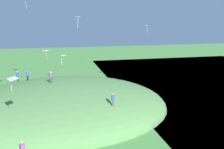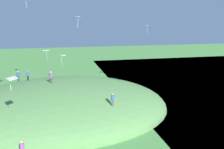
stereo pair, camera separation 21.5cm
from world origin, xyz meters
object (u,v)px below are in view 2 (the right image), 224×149
person_near_shore (51,76)px  person_walking_path (18,75)px  person_watching_kites (22,147)px  kite_1 (63,56)px  kite_7 (27,0)px  kite_11 (46,51)px  kite_6 (12,79)px  mooring_post (135,106)px  person_on_hilltop (28,74)px  person_with_child (113,98)px  kite_3 (77,18)px  kite_10 (146,26)px

person_near_shore → person_walking_path: 9.39m
person_watching_kites → kite_1: bearing=-164.8°
kite_7 → kite_11: size_ratio=0.92×
person_near_shore → kite_1: kite_1 is taller
kite_6 → kite_7: (0.10, -19.54, 8.47)m
kite_6 → mooring_post: bearing=-148.8°
person_on_hilltop → mooring_post: size_ratio=1.34×
person_with_child → kite_3: (3.37, -8.09, 9.75)m
kite_1 → kite_11: (2.64, -11.76, -0.77)m
person_with_child → kite_1: 8.56m
person_watching_kites → kite_1: size_ratio=1.32×
kite_3 → kite_11: kite_3 is taller
kite_1 → kite_11: 12.07m
person_near_shore → kite_1: size_ratio=1.35×
person_watching_kites → kite_1: kite_1 is taller
person_watching_kites → kite_1: 12.62m
kite_7 → mooring_post: bearing=145.8°
person_walking_path → kite_11: 6.38m
person_on_hilltop → kite_3: (-8.00, 5.33, 9.14)m
person_watching_kites → kite_11: size_ratio=1.00×
person_near_shore → kite_11: 7.79m
person_on_hilltop → kite_6: kite_6 is taller
person_on_hilltop → person_with_child: 17.60m
person_walking_path → kite_11: (-4.91, 0.09, 4.08)m
kite_1 → kite_7: bearing=-65.3°
person_on_hilltop → kite_11: 5.21m
kite_3 → kite_7: bearing=-43.7°
person_near_shore → kite_7: kite_7 is taller
kite_6 → kite_11: 20.37m
kite_3 → mooring_post: kite_3 is taller
person_watching_kites → kite_10: 29.00m
person_on_hilltop → kite_1: kite_1 is taller
person_with_child → mooring_post: (-4.46, -4.81, -3.14)m
person_near_shore → kite_3: (-4.12, 0.57, 8.48)m
person_with_child → kite_10: bearing=-112.6°
person_watching_kites → kite_3: kite_3 is taller
person_with_child → kite_6: (10.68, 4.37, 4.13)m
kite_7 → kite_10: (-19.94, 1.61, -4.22)m
person_watching_kites → kite_6: (0.44, -0.58, 6.80)m
kite_7 → kite_6: bearing=90.3°
kite_1 → kite_3: kite_3 is taller
kite_11 → person_near_shore: bearing=96.9°
kite_11 → person_on_hilltop: bearing=39.1°
kite_3 → person_with_child: bearing=112.6°
person_watching_kites → kite_11: 21.97m
person_near_shore → kite_10: size_ratio=1.21×
kite_11 → mooring_post: kite_11 is taller
person_near_shore → kite_7: size_ratio=1.11×
person_near_shore → mooring_post: person_near_shore is taller
kite_6 → mooring_post: 19.15m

